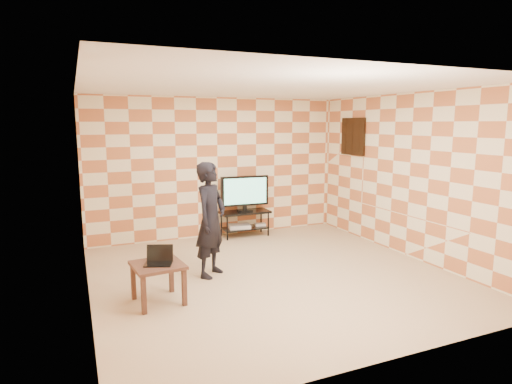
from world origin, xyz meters
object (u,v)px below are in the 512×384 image
side_table (158,271)px  person (211,220)px  tv_stand (245,218)px  tv (245,192)px

side_table → person: size_ratio=0.39×
tv_stand → side_table: bearing=-130.5°
person → tv: bearing=11.0°
tv_stand → person: person is taller
tv_stand → tv: 0.52m
tv_stand → tv: tv is taller
tv_stand → person: bearing=-124.3°
tv_stand → person: size_ratio=0.59×
tv → side_table: tv is taller
side_table → person: (0.90, 0.67, 0.42)m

